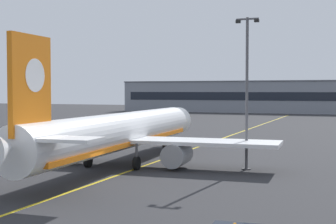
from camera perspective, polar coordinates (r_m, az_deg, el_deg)
The scene contains 6 objects.
ground_plane at distance 42.39m, azimuth -8.45°, elevation -7.98°, with size 400.00×400.00×0.00m, color #2D2D30.
taxiway_centreline at distance 69.73m, azimuth 4.01°, elevation -3.84°, with size 0.30×180.00×0.01m, color yellow.
airliner_foreground at distance 50.58m, azimuth -5.60°, elevation -2.41°, with size 32.23×41.52×11.65m.
apron_lamp_post at distance 48.56m, azimuth 9.05°, elevation 2.44°, with size 2.24×0.90×14.70m.
safety_cone_by_nose_gear at distance 64.92m, azimuth 2.09°, elevation -4.08°, with size 0.44×0.44×0.55m.
terminal_building at distance 172.66m, azimuth 14.85°, elevation 1.70°, with size 125.52×12.40×11.03m.
Camera 1 is at (20.90, -36.07, 7.69)m, focal length 53.03 mm.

